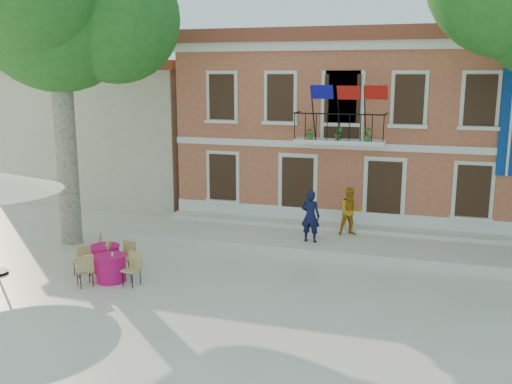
% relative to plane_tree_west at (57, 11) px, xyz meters
% --- Properties ---
extents(ground, '(90.00, 90.00, 0.00)m').
position_rel_plane_tree_west_xyz_m(ground, '(6.85, -2.03, -7.86)').
color(ground, beige).
rests_on(ground, ground).
extents(main_building, '(13.50, 9.59, 7.50)m').
position_rel_plane_tree_west_xyz_m(main_building, '(8.85, 7.96, -4.08)').
color(main_building, '#C66A47').
rests_on(main_building, ground).
extents(neighbor_west, '(9.40, 9.40, 6.40)m').
position_rel_plane_tree_west_xyz_m(neighbor_west, '(-2.65, 8.97, -4.64)').
color(neighbor_west, beige).
rests_on(neighbor_west, ground).
extents(terrace, '(14.00, 3.40, 0.30)m').
position_rel_plane_tree_west_xyz_m(terrace, '(8.85, 2.37, -7.71)').
color(terrace, silver).
rests_on(terrace, ground).
extents(plane_tree_west, '(5.43, 5.43, 10.67)m').
position_rel_plane_tree_west_xyz_m(plane_tree_west, '(0.00, 0.00, 0.00)').
color(plane_tree_west, '#A59E84').
rests_on(plane_tree_west, ground).
extents(pedestrian_navy, '(0.68, 0.47, 1.77)m').
position_rel_plane_tree_west_xyz_m(pedestrian_navy, '(8.24, 1.61, -6.67)').
color(pedestrian_navy, '#0F1334').
rests_on(pedestrian_navy, terrace).
extents(pedestrian_orange, '(1.01, 0.92, 1.70)m').
position_rel_plane_tree_west_xyz_m(pedestrian_orange, '(9.41, 2.83, -6.71)').
color(pedestrian_orange, '#C57E17').
rests_on(pedestrian_orange, terrace).
extents(cafe_table_0, '(1.67, 1.87, 0.95)m').
position_rel_plane_tree_west_xyz_m(cafe_table_0, '(2.72, -2.21, -7.43)').
color(cafe_table_0, '#DF1571').
rests_on(cafe_table_0, ground).
extents(cafe_table_1, '(1.77, 1.84, 0.95)m').
position_rel_plane_tree_west_xyz_m(cafe_table_1, '(3.38, -2.98, -7.43)').
color(cafe_table_1, '#DF1571').
rests_on(cafe_table_1, ground).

